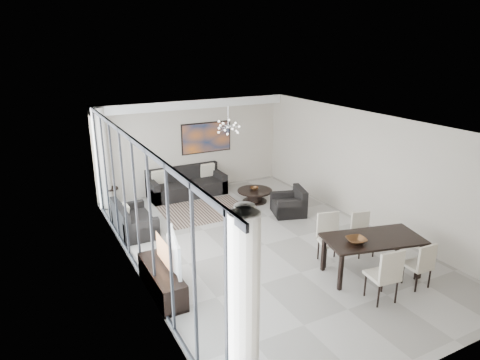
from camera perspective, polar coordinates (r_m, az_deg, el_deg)
room_shell at (r=9.86m, az=5.77°, el=-0.46°), size 6.00×9.00×2.90m
window_wall at (r=8.58m, az=-13.11°, el=-3.63°), size 0.37×8.95×2.90m
soffit at (r=13.09m, az=-6.34°, el=10.07°), size 5.98×0.40×0.26m
painting at (r=13.63m, az=-4.49°, el=5.66°), size 1.68×0.04×0.98m
chandelier at (r=11.66m, az=-1.58°, el=7.09°), size 0.66×0.66×0.71m
rug at (r=12.13m, az=-4.77°, el=-4.10°), size 2.38×1.86×0.01m
coffee_table at (r=12.71m, az=1.98°, el=-2.02°), size 1.04×1.04×0.36m
bowl_coffee at (r=12.68m, az=1.91°, el=-1.13°), size 0.28×0.28×0.08m
sofa_main at (r=13.33m, az=-7.15°, el=-0.81°), size 2.35×0.96×0.85m
loveseat at (r=11.04m, az=-14.07°, el=-5.51°), size 0.84×1.50×0.75m
armchair at (r=11.89m, az=6.64°, el=-3.36°), size 1.05×1.08×0.73m
side_table at (r=12.80m, az=-16.80°, el=-1.81°), size 0.42×0.42×0.57m
tv_console at (r=8.42m, az=-10.38°, el=-13.06°), size 0.46×1.65×0.51m
television at (r=8.15m, az=-9.45°, el=-9.44°), size 0.37×1.13×0.65m
dining_table at (r=9.07m, az=17.29°, el=-7.84°), size 2.14×1.42×0.82m
dining_chair_sw at (r=8.26m, az=18.95°, el=-11.57°), size 0.56×0.56×1.08m
dining_chair_se at (r=8.99m, az=23.09°, el=-10.12°), size 0.46×0.46×0.95m
dining_chair_nw at (r=9.44m, az=11.84°, el=-7.06°), size 0.61×0.61×1.08m
dining_chair_ne at (r=9.97m, az=15.93°, el=-6.47°), size 0.53×0.53×0.95m
bowl_dining at (r=8.71m, az=15.23°, el=-7.78°), size 0.45×0.45×0.09m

